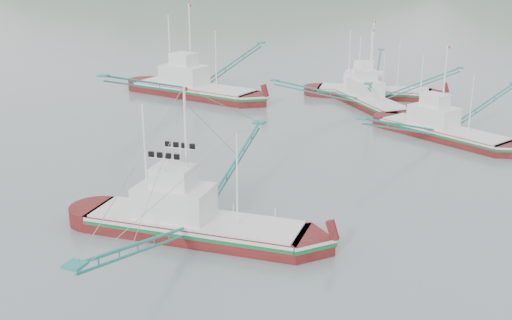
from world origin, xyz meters
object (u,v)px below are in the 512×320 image
at_px(bg_boat_extra, 371,90).
at_px(main_boat, 192,214).
at_px(bg_boat_right, 444,118).
at_px(bg_boat_far, 373,84).
at_px(bg_boat_left, 194,80).

bearing_deg(bg_boat_extra, main_boat, -45.15).
relative_size(main_boat, bg_boat_extra, 1.26).
bearing_deg(bg_boat_right, bg_boat_extra, 161.18).
xyz_separation_m(main_boat, bg_boat_extra, (2.89, 37.84, 0.56)).
relative_size(main_boat, bg_boat_far, 1.03).
height_order(main_boat, bg_boat_extra, main_boat).
bearing_deg(bg_boat_right, main_boat, -84.06).
bearing_deg(main_boat, bg_boat_right, 63.65).
bearing_deg(bg_boat_extra, bg_boat_far, 148.07).
bearing_deg(bg_boat_far, bg_boat_left, -167.59).
xyz_separation_m(bg_boat_right, bg_boat_extra, (-9.02, 9.98, 0.06)).
relative_size(bg_boat_right, bg_boat_left, 0.74).
bearing_deg(bg_boat_far, main_boat, -100.95).
relative_size(bg_boat_far, bg_boat_extra, 1.22).
height_order(bg_boat_right, bg_boat_left, bg_boat_left).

